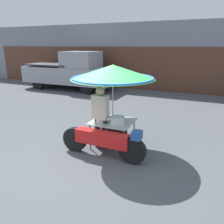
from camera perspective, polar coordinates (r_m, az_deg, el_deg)
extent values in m
plane|color=#4C4F54|center=(5.24, -5.60, -11.55)|extent=(36.00, 36.00, 0.00)
cube|color=gray|center=(13.50, 14.29, 13.88)|extent=(28.00, 2.00, 3.72)
cube|color=#563323|center=(12.54, 13.24, 10.72)|extent=(23.80, 0.06, 2.40)
cylinder|color=black|center=(4.85, 5.36, -10.01)|extent=(0.60, 0.14, 0.60)
cylinder|color=black|center=(5.45, -9.67, -7.05)|extent=(0.60, 0.14, 0.60)
cube|color=red|center=(5.04, -2.64, -6.87)|extent=(1.30, 0.24, 0.32)
cube|color=#234C93|center=(4.67, 6.51, -6.03)|extent=(0.20, 0.24, 0.18)
cylinder|color=black|center=(5.87, 1.32, -5.27)|extent=(0.54, 0.14, 0.54)
cylinder|color=#515156|center=(5.12, 2.92, -8.09)|extent=(0.03, 0.03, 0.66)
cylinder|color=#515156|center=(5.82, 5.76, -4.96)|extent=(0.03, 0.03, 0.66)
cylinder|color=#515156|center=(5.46, -5.73, -6.49)|extent=(0.03, 0.03, 0.66)
cylinder|color=#515156|center=(6.12, -2.05, -3.74)|extent=(0.03, 0.03, 0.66)
cube|color=#B2B2B7|center=(5.49, 0.21, -2.45)|extent=(1.03, 0.95, 0.02)
cylinder|color=#B2B2B7|center=(5.33, 0.22, 3.03)|extent=(0.03, 0.03, 1.06)
cone|color=green|center=(5.20, 0.23, 10.47)|extent=(2.00, 2.00, 0.33)
torus|color=blue|center=(5.22, 0.22, 8.90)|extent=(1.95, 1.95, 0.05)
cylinder|color=#B7B7BC|center=(5.39, -2.74, -1.37)|extent=(0.31, 0.31, 0.24)
cylinder|color=silver|center=(5.26, 1.39, -2.17)|extent=(0.37, 0.37, 0.18)
cylinder|color=#939399|center=(5.65, 0.50, -1.37)|extent=(0.29, 0.29, 0.07)
cylinder|color=#2D2D33|center=(5.53, -3.76, -5.41)|extent=(0.14, 0.14, 0.78)
cylinder|color=#2D2D33|center=(5.46, -2.08, -5.71)|extent=(0.14, 0.14, 0.78)
cube|color=beige|center=(5.27, -3.04, 1.31)|extent=(0.38, 0.22, 0.59)
sphere|color=tan|center=(5.18, -3.11, 5.56)|extent=(0.21, 0.21, 0.21)
cylinder|color=black|center=(11.66, -6.54, 6.56)|extent=(0.77, 0.24, 0.77)
cylinder|color=black|center=(13.02, -3.08, 7.74)|extent=(0.77, 0.24, 0.77)
cylinder|color=black|center=(13.59, -18.67, 7.27)|extent=(0.77, 0.24, 0.77)
cylinder|color=black|center=(14.76, -14.62, 8.34)|extent=(0.77, 0.24, 0.77)
cube|color=#939399|center=(13.12, -11.16, 9.53)|extent=(5.45, 1.84, 0.91)
cube|color=#939399|center=(12.56, -8.03, 13.43)|extent=(1.85, 1.69, 0.86)
cube|color=#2D2D33|center=(13.71, -15.14, 11.92)|extent=(2.83, 1.76, 0.08)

